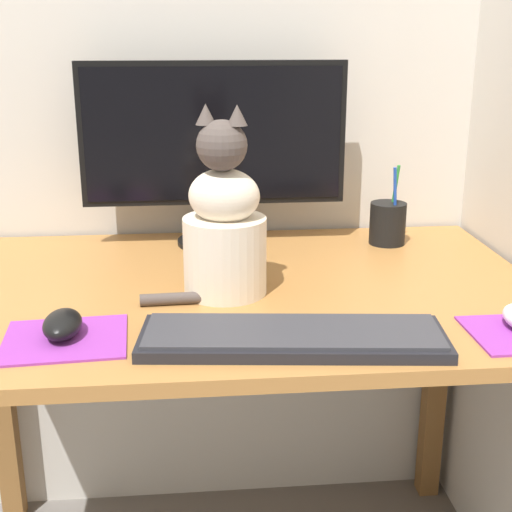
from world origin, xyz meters
TOP-DOWN VIEW (x-y plane):
  - wall_back at (0.00, 0.41)m, footprint 7.00×0.04m
  - desk at (0.00, 0.00)m, footprint 1.17×0.75m
  - monitor at (-0.02, 0.28)m, footprint 0.57×0.17m
  - keyboard at (0.08, -0.27)m, footprint 0.48×0.19m
  - mousepad_left at (-0.27, -0.22)m, footprint 0.20×0.18m
  - computer_mouse_left at (-0.28, -0.21)m, footprint 0.06×0.10m
  - cat at (-0.01, -0.04)m, footprint 0.25×0.19m
  - pen_cup at (0.37, 0.25)m, footprint 0.08×0.08m

SIDE VIEW (x-z plane):
  - desk at x=0.00m, z-range 0.27..1.00m
  - mousepad_left at x=-0.27m, z-range 0.73..0.74m
  - keyboard at x=0.08m, z-range 0.73..0.76m
  - computer_mouse_left at x=-0.28m, z-range 0.74..0.78m
  - pen_cup at x=0.37m, z-range 0.69..0.87m
  - cat at x=-0.01m, z-range 0.69..1.03m
  - monitor at x=-0.02m, z-range 0.76..1.16m
  - wall_back at x=0.00m, z-range 0.00..2.50m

